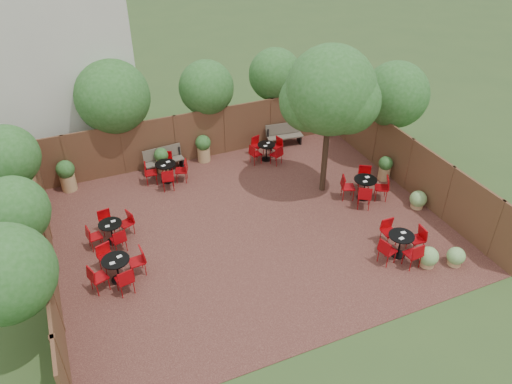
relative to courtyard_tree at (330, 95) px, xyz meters
name	(u,v)px	position (x,y,z in m)	size (l,w,h in m)	color
ground	(251,228)	(-3.20, -1.05, -3.65)	(80.00, 80.00, 0.00)	#354F23
courtyard_paving	(251,228)	(-3.20, -1.05, -3.64)	(12.00, 10.00, 0.02)	#3D1C19
fence_back	(201,135)	(-3.20, 3.95, -2.65)	(12.00, 0.08, 2.00)	#563020
fence_left	(48,253)	(-9.20, -1.05, -2.65)	(0.08, 10.00, 2.00)	#563020
fence_right	(408,164)	(2.80, -1.05, -2.65)	(0.08, 10.00, 2.00)	#563020
neighbour_building	(56,50)	(-7.70, 6.95, 0.35)	(5.00, 4.00, 8.00)	beige
overhang_foliage	(186,118)	(-4.22, 2.13, -0.96)	(15.62, 10.64, 2.69)	#24581C
courtyard_tree	(330,95)	(0.00, 0.00, 0.00)	(2.99, 2.93, 5.24)	black
park_bench_left	(163,159)	(-4.86, 3.57, -3.16)	(1.51, 0.59, 0.91)	brown
park_bench_right	(284,135)	(0.21, 3.57, -3.15)	(1.53, 0.67, 0.92)	brown
bistro_tables	(244,206)	(-3.17, -0.38, -3.20)	(10.23, 8.32, 0.90)	black
planters	(182,162)	(-4.33, 2.90, -3.05)	(11.36, 4.48, 1.17)	tan
low_shrubs	(432,235)	(1.63, -3.90, -3.34)	(2.18, 3.32, 0.62)	tan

